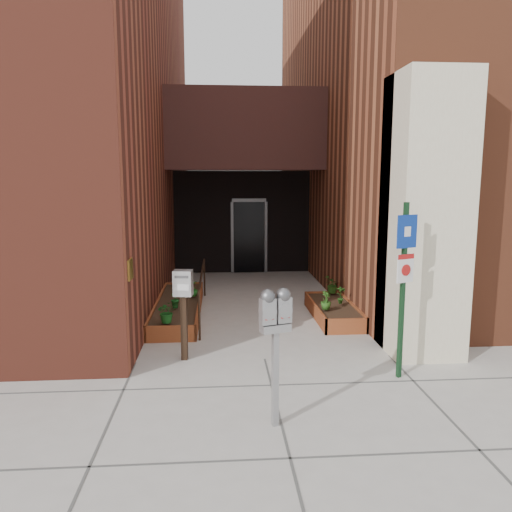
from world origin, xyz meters
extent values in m
plane|color=#9E9991|center=(0.00, 0.00, 0.00)|extent=(80.00, 80.00, 0.00)
cube|color=maroon|center=(-6.00, 6.70, 5.00)|extent=(8.00, 14.60, 10.00)
cube|color=brown|center=(6.00, 7.15, 5.00)|extent=(8.00, 13.70, 10.00)
cube|color=beige|center=(2.55, 0.20, 2.20)|extent=(1.10, 1.20, 4.40)
cube|color=#321916|center=(0.00, 6.00, 4.00)|extent=(4.20, 2.00, 2.00)
cube|color=black|center=(0.00, 7.40, 1.50)|extent=(4.00, 0.30, 3.00)
cube|color=black|center=(0.20, 7.22, 1.05)|extent=(0.90, 0.06, 2.10)
cube|color=#B79338|center=(-1.99, -0.20, 1.50)|extent=(0.04, 0.30, 0.30)
cube|color=brown|center=(-1.55, 0.92, 0.15)|extent=(0.90, 0.04, 0.30)
cube|color=brown|center=(-1.55, 4.48, 0.15)|extent=(0.90, 0.04, 0.30)
cube|color=brown|center=(-1.98, 2.70, 0.15)|extent=(0.04, 3.60, 0.30)
cube|color=brown|center=(-1.12, 2.70, 0.15)|extent=(0.04, 3.60, 0.30)
cube|color=black|center=(-1.55, 2.70, 0.13)|extent=(0.82, 3.52, 0.26)
cube|color=brown|center=(1.60, 1.12, 0.15)|extent=(0.80, 0.04, 0.30)
cube|color=brown|center=(1.60, 3.28, 0.15)|extent=(0.80, 0.04, 0.30)
cube|color=brown|center=(1.22, 2.20, 0.15)|extent=(0.04, 2.20, 0.30)
cube|color=brown|center=(1.98, 2.20, 0.15)|extent=(0.04, 2.20, 0.30)
cube|color=black|center=(1.60, 2.20, 0.13)|extent=(0.72, 2.12, 0.26)
cylinder|color=black|center=(-1.05, 1.00, 0.45)|extent=(0.04, 0.04, 0.90)
cylinder|color=black|center=(-1.05, 4.30, 0.45)|extent=(0.04, 0.04, 0.90)
cylinder|color=black|center=(-1.05, 2.65, 0.88)|extent=(0.04, 3.30, 0.04)
cube|color=#959597|center=(-0.08, -2.10, 0.56)|extent=(0.08, 0.08, 1.12)
cube|color=#959597|center=(-0.08, -2.10, 1.16)|extent=(0.36, 0.23, 0.09)
cube|color=#959597|center=(-0.17, -2.13, 1.36)|extent=(0.19, 0.16, 0.29)
sphere|color=#59595B|center=(-0.17, -2.13, 1.53)|extent=(0.17, 0.17, 0.17)
cube|color=white|center=(-0.15, -2.19, 1.39)|extent=(0.10, 0.04, 0.06)
cube|color=#B21414|center=(-0.15, -2.19, 1.30)|extent=(0.10, 0.04, 0.03)
cube|color=#959597|center=(0.01, -2.08, 1.36)|extent=(0.19, 0.16, 0.29)
sphere|color=#59595B|center=(0.01, -2.08, 1.53)|extent=(0.17, 0.17, 0.17)
cube|color=white|center=(0.03, -2.13, 1.39)|extent=(0.10, 0.04, 0.06)
cube|color=#B21414|center=(0.03, -2.13, 1.30)|extent=(0.10, 0.04, 0.03)
cube|color=#13351B|center=(1.85, -0.84, 1.25)|extent=(0.07, 0.07, 2.49)
cube|color=navy|center=(1.86, -0.87, 2.09)|extent=(0.32, 0.15, 0.45)
cube|color=white|center=(1.86, -0.88, 2.09)|extent=(0.11, 0.06, 0.14)
cube|color=white|center=(1.86, -0.87, 1.59)|extent=(0.27, 0.13, 0.40)
cube|color=#B21414|center=(1.86, -0.88, 1.75)|extent=(0.27, 0.12, 0.07)
cylinder|color=#B21414|center=(1.86, -0.88, 1.56)|extent=(0.15, 0.07, 0.16)
cube|color=black|center=(-1.25, 0.09, 0.52)|extent=(0.11, 0.11, 1.04)
cube|color=silver|center=(-1.25, 0.09, 1.23)|extent=(0.31, 0.24, 0.40)
cube|color=#59595B|center=(-1.26, -0.02, 1.34)|extent=(0.21, 0.04, 0.04)
cube|color=white|center=(-1.26, -0.02, 1.18)|extent=(0.23, 0.04, 0.09)
imported|color=#18551A|center=(-1.62, 1.11, 0.50)|extent=(0.46, 0.46, 0.39)
imported|color=#18561E|center=(-1.57, 2.12, 0.48)|extent=(0.26, 0.26, 0.36)
imported|color=#1B5F1C|center=(-1.25, 3.06, 0.46)|extent=(0.26, 0.26, 0.33)
imported|color=#1B601E|center=(-1.71, 4.30, 0.46)|extent=(0.22, 0.22, 0.32)
imported|color=#285718|center=(1.35, 1.77, 0.48)|extent=(0.28, 0.28, 0.36)
imported|color=#225117|center=(1.74, 2.19, 0.48)|extent=(0.26, 0.26, 0.36)
imported|color=#265317|center=(1.77, 3.10, 0.49)|extent=(0.47, 0.47, 0.37)
camera|label=1|loc=(-0.70, -7.44, 2.83)|focal=35.00mm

